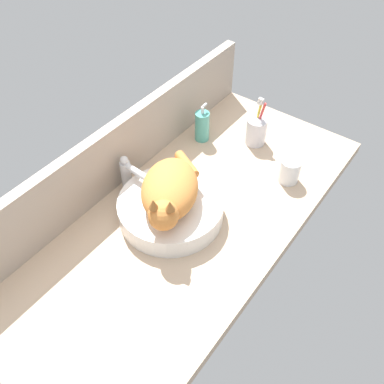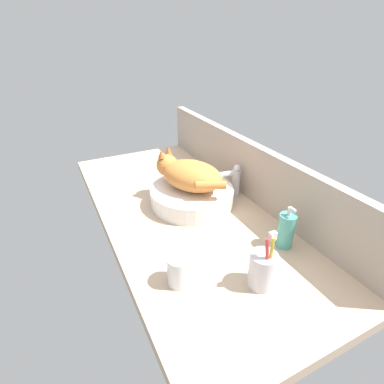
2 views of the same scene
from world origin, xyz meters
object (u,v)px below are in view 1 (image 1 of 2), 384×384
(water_glass, at_px, (289,171))
(faucet, at_px, (128,173))
(cat, at_px, (169,191))
(sink_basin, at_px, (171,208))
(soap_dispenser, at_px, (202,126))
(toothbrush_cup, at_px, (256,131))

(water_glass, bearing_deg, faucet, 131.02)
(cat, bearing_deg, sink_basin, 33.56)
(soap_dispenser, bearing_deg, faucet, 173.68)
(cat, distance_m, faucet, 0.20)
(cat, distance_m, toothbrush_cup, 0.49)
(soap_dispenser, height_order, toothbrush_cup, toothbrush_cup)
(water_glass, bearing_deg, sink_basin, 149.03)
(faucet, bearing_deg, cat, -97.12)
(faucet, height_order, soap_dispenser, soap_dispenser)
(soap_dispenser, bearing_deg, toothbrush_cup, -59.13)
(sink_basin, distance_m, toothbrush_cup, 0.48)
(sink_basin, distance_m, cat, 0.09)
(cat, distance_m, water_glass, 0.45)
(cat, bearing_deg, faucet, 82.88)
(cat, xyz_separation_m, water_glass, (0.38, -0.21, -0.09))
(faucet, distance_m, soap_dispenser, 0.36)
(sink_basin, relative_size, cat, 1.10)
(sink_basin, bearing_deg, faucet, 86.04)
(cat, height_order, water_glass, cat)
(faucet, xyz_separation_m, soap_dispenser, (0.36, -0.04, -0.01))
(sink_basin, bearing_deg, water_glass, -30.97)
(sink_basin, bearing_deg, soap_dispenser, 21.57)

